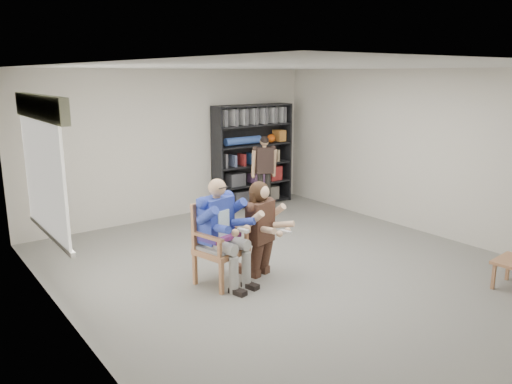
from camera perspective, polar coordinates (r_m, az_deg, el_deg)
room_shell at (r=6.78m, az=4.38°, el=2.17°), size 6.00×7.00×2.80m
floor at (r=7.18m, az=4.18°, el=-8.86°), size 6.00×7.00×0.01m
window_left at (r=6.28m, az=-22.99°, el=2.38°), size 0.16×2.00×1.75m
armchair at (r=6.55m, az=-4.01°, el=-5.94°), size 0.76×0.75×1.10m
seated_man at (r=6.50m, az=-4.03°, el=-4.57°), size 0.80×0.98×1.43m
kneeling_woman at (r=6.74m, az=0.70°, el=-4.42°), size 0.74×0.98×1.31m
bookshelf at (r=10.41m, az=-0.36°, el=4.18°), size 1.80×0.38×2.10m
standing_man at (r=9.84m, az=0.94°, el=2.00°), size 0.54×0.41×1.54m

